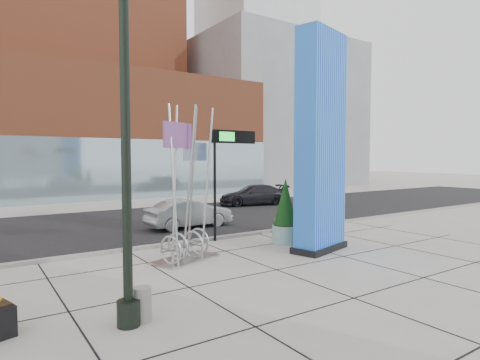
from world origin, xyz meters
TOP-DOWN VIEW (x-y plane):
  - ground at (0.00, 0.00)m, footprint 160.00×160.00m
  - street_asphalt at (0.00, 10.00)m, footprint 80.00×12.00m
  - curb_edge at (0.00, 4.00)m, footprint 80.00×0.30m
  - tower_podium at (1.00, 27.00)m, footprint 34.00×10.00m
  - tower_glass_front at (1.00, 22.20)m, footprint 34.00×0.60m
  - building_grey_parking at (26.00, 32.00)m, footprint 20.00×18.00m
  - building_pale_office at (36.00, 48.00)m, footprint 16.00×16.00m
  - blue_pylon at (4.00, 0.14)m, footprint 2.61×1.67m
  - lamp_post at (-4.13, -2.50)m, footprint 0.59×0.47m
  - public_art_sculpture at (-0.77, 1.66)m, footprint 2.56×1.87m
  - concrete_bollard at (-3.80, -2.43)m, footprint 0.38×0.38m
  - overhead_street_sign at (2.41, 3.80)m, footprint 2.17×0.30m
  - round_planter_east at (4.60, 1.80)m, footprint 1.02×1.02m
  - round_planter_mid at (5.20, 3.60)m, footprint 0.88×0.88m
  - round_planter_west at (3.73, 1.80)m, footprint 1.06×1.06m
  - car_silver_mid at (2.15, 7.20)m, footprint 4.32×1.68m
  - car_dark_east at (10.31, 13.07)m, footprint 5.37×3.17m

SIDE VIEW (x-z plane):
  - ground at x=0.00m, z-range 0.00..0.00m
  - street_asphalt at x=0.00m, z-range 0.00..0.02m
  - curb_edge at x=0.00m, z-range 0.00..0.12m
  - concrete_bollard at x=-3.80m, z-range 0.00..0.73m
  - car_silver_mid at x=2.15m, z-range 0.00..1.40m
  - car_dark_east at x=10.31m, z-range 0.00..1.46m
  - round_planter_mid at x=5.20m, z-range -0.06..2.15m
  - round_planter_east at x=4.60m, z-range -0.07..2.48m
  - round_planter_west at x=3.73m, z-range -0.07..2.57m
  - public_art_sculpture at x=-0.77m, z-range -1.24..3.99m
  - tower_glass_front at x=1.00m, z-range 0.00..5.00m
  - lamp_post at x=-4.13m, z-range -0.78..7.81m
  - blue_pylon at x=4.00m, z-range -0.14..7.91m
  - overhead_street_sign at x=2.41m, z-range 1.65..6.26m
  - tower_podium at x=1.00m, z-range 0.00..11.00m
  - building_grey_parking at x=26.00m, z-range 0.00..18.00m
  - building_pale_office at x=36.00m, z-range 0.00..55.00m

